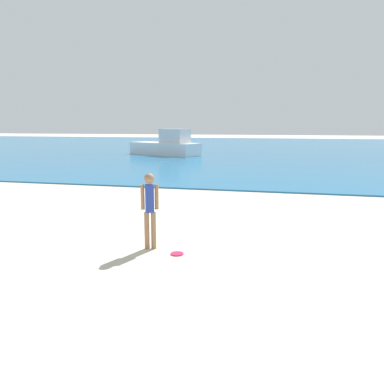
{
  "coord_description": "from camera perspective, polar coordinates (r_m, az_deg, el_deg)",
  "views": [
    {
      "loc": [
        2.0,
        -0.42,
        2.57
      ],
      "look_at": [
        -0.21,
        8.71,
        0.94
      ],
      "focal_mm": 36.24,
      "sensor_mm": 36.0,
      "label": 1
    }
  ],
  "objects": [
    {
      "name": "boat_far",
      "position": [
        32.91,
        -3.75,
        6.78
      ],
      "size": [
        6.66,
        4.55,
        2.17
      ],
      "rotation": [
        0.0,
        0.0,
        2.71
      ],
      "color": "white",
      "rests_on": "water"
    },
    {
      "name": "person_standing",
      "position": [
        8.06,
        -6.23,
        -2.12
      ],
      "size": [
        0.35,
        0.21,
        1.6
      ],
      "rotation": [
        0.0,
        0.0,
        0.35
      ],
      "color": "#936B4C",
      "rests_on": "ground"
    },
    {
      "name": "frisbee",
      "position": [
        7.89,
        -2.21,
        -9.07
      ],
      "size": [
        0.26,
        0.26,
        0.03
      ],
      "primitive_type": "cylinder",
      "color": "#E51E4C",
      "rests_on": "ground"
    },
    {
      "name": "water",
      "position": [
        45.03,
        11.09,
        6.45
      ],
      "size": [
        160.0,
        60.0,
        0.06
      ],
      "primitive_type": "cube",
      "color": "#1E6B9E",
      "rests_on": "ground"
    }
  ]
}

